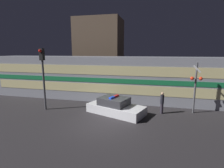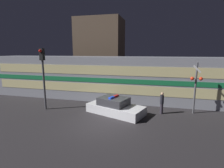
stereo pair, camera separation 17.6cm
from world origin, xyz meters
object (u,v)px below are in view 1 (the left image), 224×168
Objects in this scene: train at (109,78)px; crossing_signal_near at (196,84)px; police_car at (115,107)px; pedestrian at (162,103)px; traffic_light_corner at (43,70)px.

train is 6.25× the size of crossing_signal_near.
police_car is (1.54, -3.99, -1.56)m from train.
police_car is 3.48m from pedestrian.
police_car is 6.25m from traffic_light_corner.
crossing_signal_near is (2.33, 0.66, 1.36)m from pedestrian.
traffic_light_corner reaches higher than police_car.
train is 4.93× the size of traffic_light_corner.
traffic_light_corner is at bearing -170.45° from crossing_signal_near.
traffic_light_corner is (-11.32, -1.91, 0.97)m from crossing_signal_near.
train is 6.16m from traffic_light_corner.
pedestrian is 9.38m from traffic_light_corner.
train is 7.69m from crossing_signal_near.
police_car is 0.96× the size of traffic_light_corner.
crossing_signal_near reaches higher than police_car.
pedestrian is (4.92, -3.22, -1.20)m from train.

